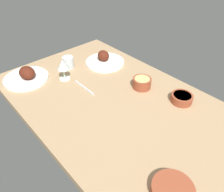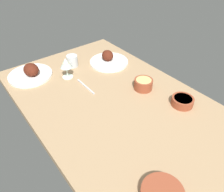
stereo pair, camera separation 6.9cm
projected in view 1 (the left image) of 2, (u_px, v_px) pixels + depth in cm
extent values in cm
cube|color=tan|center=(112.00, 101.00, 127.31)|extent=(140.00, 90.00, 4.00)
cylinder|color=white|center=(26.00, 78.00, 141.24)|extent=(28.15, 28.15, 1.60)
ellipsoid|color=#511E11|center=(27.00, 73.00, 138.15)|extent=(11.37, 9.22, 7.93)
cylinder|color=white|center=(105.00, 62.00, 157.70)|extent=(27.47, 27.47, 1.60)
ellipsoid|color=#511E11|center=(103.00, 56.00, 156.19)|extent=(8.75, 7.80, 7.69)
cylinder|color=brown|center=(142.00, 83.00, 133.07)|extent=(11.18, 11.18, 6.29)
cylinder|color=#D6BC70|center=(142.00, 79.00, 131.43)|extent=(9.17, 9.17, 1.00)
cylinder|color=brown|center=(172.00, 191.00, 80.19)|extent=(15.85, 15.85, 4.55)
cylinder|color=brown|center=(173.00, 189.00, 79.09)|extent=(12.99, 12.99, 1.00)
cylinder|color=brown|center=(182.00, 98.00, 122.79)|extent=(12.03, 12.03, 4.56)
cylinder|color=#DBCC7A|center=(182.00, 96.00, 121.69)|extent=(9.86, 9.86, 1.00)
cylinder|color=silver|center=(65.00, 79.00, 141.98)|extent=(7.00, 7.00, 0.50)
cylinder|color=silver|center=(64.00, 74.00, 139.66)|extent=(1.00, 1.00, 7.00)
cone|color=silver|center=(63.00, 64.00, 135.48)|extent=(7.60, 7.60, 6.50)
cylinder|color=beige|center=(63.00, 66.00, 136.38)|extent=(4.18, 4.18, 2.80)
cylinder|color=silver|center=(68.00, 62.00, 151.13)|extent=(7.66, 7.66, 7.95)
cube|color=silver|center=(84.00, 88.00, 133.93)|extent=(18.87, 1.03, 0.80)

